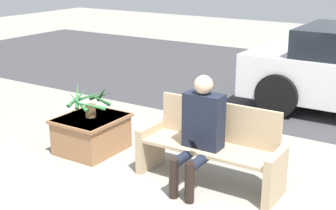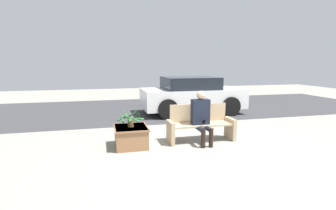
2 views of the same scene
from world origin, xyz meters
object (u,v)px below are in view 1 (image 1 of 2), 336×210
Objects in this scene: bench at (211,147)px; person_seated at (200,128)px; planter_box at (92,132)px; potted_plant at (89,101)px.

person_seated is (-0.05, -0.18, 0.27)m from bench.
bench is 1.31× the size of person_seated.
planter_box is 1.38× the size of potted_plant.
bench is 2.68× the size of potted_plant.
person_seated is at bearing -4.24° from planter_box.
potted_plant is at bearing -177.55° from planter_box.
potted_plant is at bearing -178.15° from bench.
person_seated reaches higher than potted_plant.
bench is 1.78m from potted_plant.
bench is at bearing 74.70° from person_seated.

